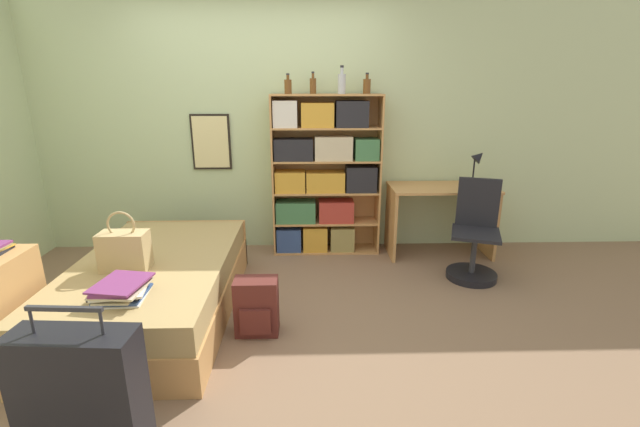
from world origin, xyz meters
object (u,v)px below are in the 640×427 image
(bookcase, at_px, (323,177))
(backpack, at_px, (257,307))
(bottle_brown, at_px, (313,85))
(desk_chair, at_px, (474,247))
(book_stack_on_bed, at_px, (121,290))
(bottle_blue, at_px, (367,86))
(suitcase, at_px, (82,400))
(handbag, at_px, (125,250))
(desk, at_px, (441,208))
(bottle_green, at_px, (288,86))
(desk_lamp, at_px, (478,162))
(bottle_clear, at_px, (342,83))
(bed, at_px, (157,286))

(bookcase, height_order, backpack, bookcase)
(bottle_brown, bearing_deg, bookcase, -19.20)
(bottle_brown, distance_m, desk_chair, 2.15)
(bookcase, bearing_deg, book_stack_on_bed, -124.88)
(bookcase, xyz_separation_m, bottle_blue, (0.43, 0.02, 0.89))
(suitcase, height_order, backpack, suitcase)
(handbag, bearing_deg, book_stack_on_bed, -72.20)
(bookcase, bearing_deg, handbag, -134.81)
(bottle_blue, height_order, desk, bottle_blue)
(book_stack_on_bed, distance_m, bottle_green, 2.40)
(bookcase, relative_size, bottle_green, 8.63)
(desk, xyz_separation_m, desk_lamp, (0.33, -0.00, 0.48))
(desk, distance_m, desk_lamp, 0.58)
(bookcase, xyz_separation_m, bottle_brown, (-0.09, 0.03, 0.90))
(book_stack_on_bed, height_order, bottle_green, bottle_green)
(bookcase, distance_m, bottle_clear, 0.94)
(book_stack_on_bed, bearing_deg, bottle_brown, 57.54)
(handbag, distance_m, desk, 2.97)
(suitcase, relative_size, desk_chair, 0.91)
(bottle_green, distance_m, bottle_blue, 0.76)
(bed, bearing_deg, handbag, -123.49)
(desk, height_order, backpack, desk)
(desk_lamp, xyz_separation_m, backpack, (-2.06, -1.46, -0.77))
(suitcase, distance_m, backpack, 1.27)
(book_stack_on_bed, distance_m, bottle_clear, 2.66)
(handbag, distance_m, suitcase, 1.25)
(desk_lamp, bearing_deg, backpack, -144.78)
(bottle_clear, bearing_deg, handbag, -138.93)
(book_stack_on_bed, height_order, backpack, book_stack_on_bed)
(bottle_clear, xyz_separation_m, bottle_blue, (0.25, 0.06, -0.02))
(bookcase, distance_m, desk_lamp, 1.55)
(bottle_brown, bearing_deg, desk, -6.54)
(book_stack_on_bed, distance_m, desk_chair, 2.94)
(backpack, bearing_deg, bookcase, 71.69)
(handbag, height_order, desk_chair, desk_chair)
(bottle_brown, distance_m, backpack, 2.24)
(bed, bearing_deg, bottle_brown, 46.68)
(book_stack_on_bed, bearing_deg, handbag, 107.80)
(bed, xyz_separation_m, bottle_blue, (1.75, 1.29, 1.48))
(bed, height_order, desk_lamp, desk_lamp)
(bottle_clear, relative_size, desk_chair, 0.29)
(bottle_blue, relative_size, desk_chair, 0.22)
(desk_chair, bearing_deg, bottle_clear, 151.61)
(bed, bearing_deg, book_stack_on_bed, -88.54)
(bottle_brown, bearing_deg, backpack, -104.89)
(bottle_green, xyz_separation_m, backpack, (-0.19, -1.54, -1.49))
(handbag, height_order, bottle_brown, bottle_brown)
(bottle_green, bearing_deg, suitcase, -108.05)
(bed, bearing_deg, desk, 24.51)
(bookcase, xyz_separation_m, desk_lamp, (1.54, -0.12, 0.16))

